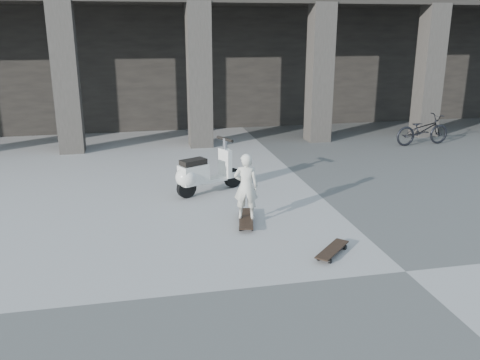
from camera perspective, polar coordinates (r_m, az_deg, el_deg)
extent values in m
plane|color=#484846|center=(7.69, 18.11, -9.74)|extent=(90.00, 90.00, 0.00)
cube|color=black|center=(20.22, -1.57, 15.89)|extent=(28.00, 6.00, 6.00)
cube|color=#322F2A|center=(14.55, -18.93, 10.71)|extent=(0.65, 0.65, 4.00)
cube|color=#322F2A|center=(14.57, -4.60, 11.55)|extent=(0.65, 0.65, 4.00)
cube|color=#322F2A|center=(15.44, 8.94, 11.70)|extent=(0.65, 0.65, 4.00)
cube|color=#322F2A|center=(17.03, 20.49, 11.32)|extent=(0.65, 0.65, 4.00)
cube|color=black|center=(8.97, 0.66, -4.32)|extent=(0.44, 1.05, 0.02)
cube|color=#B2B2B7|center=(9.32, 0.63, -3.78)|extent=(0.22, 0.10, 0.03)
cube|color=#B2B2B7|center=(8.66, 0.69, -5.44)|extent=(0.22, 0.10, 0.03)
cylinder|color=black|center=(9.32, -0.03, -3.84)|extent=(0.05, 0.08, 0.08)
cylinder|color=black|center=(9.33, 1.28, -3.84)|extent=(0.05, 0.08, 0.08)
cylinder|color=black|center=(8.66, -0.01, -5.51)|extent=(0.05, 0.08, 0.08)
cylinder|color=black|center=(8.66, 1.40, -5.50)|extent=(0.05, 0.08, 0.08)
cube|color=black|center=(7.90, 10.32, -7.67)|extent=(0.74, 0.74, 0.02)
cube|color=#B2B2B7|center=(8.17, 11.11, -7.20)|extent=(0.17, 0.17, 0.03)
cube|color=#B2B2B7|center=(7.67, 9.44, -8.74)|extent=(0.17, 0.17, 0.03)
cylinder|color=black|center=(8.20, 10.49, -7.13)|extent=(0.07, 0.07, 0.07)
cylinder|color=black|center=(8.14, 11.73, -7.40)|extent=(0.07, 0.07, 0.07)
cylinder|color=black|center=(7.71, 8.79, -8.66)|extent=(0.07, 0.07, 0.07)
cylinder|color=black|center=(7.65, 10.09, -8.96)|extent=(0.07, 0.07, 0.07)
imported|color=beige|center=(8.78, 0.67, -0.71)|extent=(0.48, 0.38, 1.16)
cylinder|color=black|center=(10.94, -0.79, 0.25)|extent=(0.42, 0.27, 0.41)
cylinder|color=black|center=(10.31, -6.02, -0.90)|extent=(0.42, 0.27, 0.41)
cube|color=silver|center=(10.61, -3.20, 0.04)|extent=(0.68, 0.51, 0.07)
cube|color=silver|center=(10.32, -5.24, 0.65)|extent=(0.66, 0.55, 0.39)
sphere|color=silver|center=(10.24, -6.06, 0.31)|extent=(0.43, 0.43, 0.43)
cube|color=black|center=(10.25, -5.28, 2.04)|extent=(0.58, 0.47, 0.10)
cube|color=silver|center=(10.73, -1.68, 1.91)|extent=(0.25, 0.36, 0.60)
cube|color=silver|center=(10.92, -0.79, 0.67)|extent=(0.34, 0.27, 0.12)
cylinder|color=#B2B2B7|center=(10.63, -1.70, 3.90)|extent=(0.12, 0.12, 0.31)
cylinder|color=black|center=(10.61, -1.70, 4.61)|extent=(0.28, 0.49, 0.06)
sphere|color=white|center=(10.70, -1.42, 3.30)|extent=(0.12, 0.12, 0.12)
imported|color=black|center=(15.81, 19.80, 5.33)|extent=(1.73, 0.72, 0.89)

